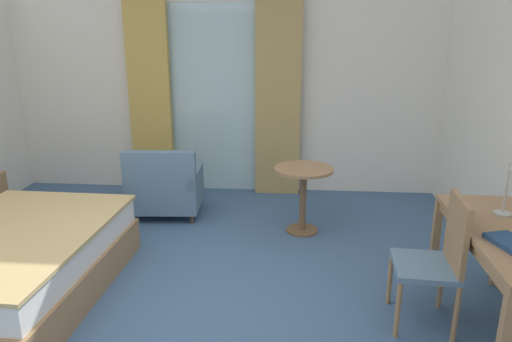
{
  "coord_description": "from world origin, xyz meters",
  "views": [
    {
      "loc": [
        0.89,
        -2.9,
        2.02
      ],
      "look_at": [
        0.61,
        0.59,
        0.98
      ],
      "focal_mm": 32.21,
      "sensor_mm": 36.0,
      "label": 1
    }
  ],
  "objects_px": {
    "desk_chair": "(438,255)",
    "closed_book": "(510,243)",
    "writing_desk": "(508,245)",
    "round_cafe_table": "(303,185)",
    "armchair_by_window": "(165,188)"
  },
  "relations": [
    {
      "from": "writing_desk",
      "to": "desk_chair",
      "type": "bearing_deg",
      "value": 167.36
    },
    {
      "from": "round_cafe_table",
      "to": "desk_chair",
      "type": "bearing_deg",
      "value": -59.71
    },
    {
      "from": "closed_book",
      "to": "writing_desk",
      "type": "bearing_deg",
      "value": 50.27
    },
    {
      "from": "desk_chair",
      "to": "closed_book",
      "type": "relative_size",
      "value": 3.43
    },
    {
      "from": "writing_desk",
      "to": "armchair_by_window",
      "type": "bearing_deg",
      "value": 145.63
    },
    {
      "from": "writing_desk",
      "to": "round_cafe_table",
      "type": "distance_m",
      "value": 2.12
    },
    {
      "from": "armchair_by_window",
      "to": "round_cafe_table",
      "type": "xyz_separation_m",
      "value": [
        1.57,
        -0.33,
        0.19
      ]
    },
    {
      "from": "closed_book",
      "to": "round_cafe_table",
      "type": "distance_m",
      "value": 2.24
    },
    {
      "from": "round_cafe_table",
      "to": "closed_book",
      "type": "bearing_deg",
      "value": -56.52
    },
    {
      "from": "desk_chair",
      "to": "closed_book",
      "type": "xyz_separation_m",
      "value": [
        0.32,
        -0.3,
        0.25
      ]
    },
    {
      "from": "writing_desk",
      "to": "desk_chair",
      "type": "height_order",
      "value": "desk_chair"
    },
    {
      "from": "closed_book",
      "to": "desk_chair",
      "type": "bearing_deg",
      "value": 120.42
    },
    {
      "from": "armchair_by_window",
      "to": "round_cafe_table",
      "type": "relative_size",
      "value": 1.18
    },
    {
      "from": "armchair_by_window",
      "to": "writing_desk",
      "type": "bearing_deg",
      "value": -34.37
    },
    {
      "from": "writing_desk",
      "to": "desk_chair",
      "type": "distance_m",
      "value": 0.44
    }
  ]
}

